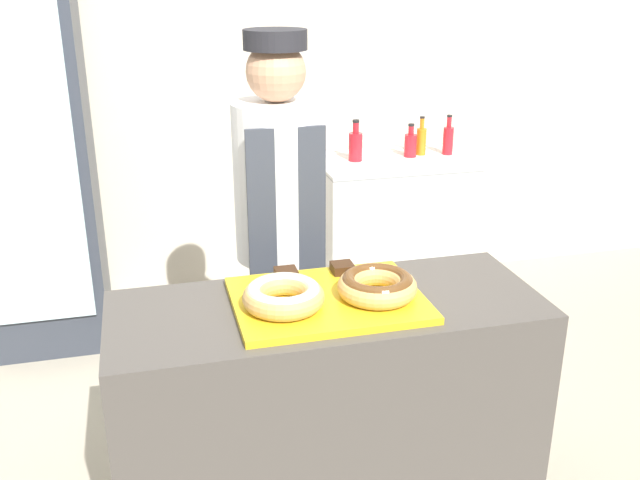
# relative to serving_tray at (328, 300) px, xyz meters

# --- Properties ---
(wall_back) EXTENTS (8.00, 0.06, 2.70)m
(wall_back) POSITION_rel_serving_tray_xyz_m (0.00, 2.13, 0.44)
(wall_back) COLOR beige
(wall_back) RESTS_ON ground_plane
(display_counter) EXTENTS (1.39, 0.55, 0.90)m
(display_counter) POSITION_rel_serving_tray_xyz_m (0.00, 0.00, -0.46)
(display_counter) COLOR #4C4742
(display_counter) RESTS_ON ground_plane
(serving_tray) EXTENTS (0.60, 0.46, 0.02)m
(serving_tray) POSITION_rel_serving_tray_xyz_m (0.00, 0.00, 0.00)
(serving_tray) COLOR yellow
(serving_tray) RESTS_ON display_counter
(donut_light_glaze) EXTENTS (0.25, 0.25, 0.08)m
(donut_light_glaze) POSITION_rel_serving_tray_xyz_m (-0.15, -0.04, 0.05)
(donut_light_glaze) COLOR tan
(donut_light_glaze) RESTS_ON serving_tray
(donut_chocolate_glaze) EXTENTS (0.25, 0.25, 0.08)m
(donut_chocolate_glaze) POSITION_rel_serving_tray_xyz_m (0.15, -0.04, 0.05)
(donut_chocolate_glaze) COLOR tan
(donut_chocolate_glaze) RESTS_ON serving_tray
(brownie_back_left) EXTENTS (0.07, 0.07, 0.03)m
(brownie_back_left) POSITION_rel_serving_tray_xyz_m (-0.10, 0.17, 0.03)
(brownie_back_left) COLOR #382111
(brownie_back_left) RESTS_ON serving_tray
(brownie_back_right) EXTENTS (0.07, 0.07, 0.03)m
(brownie_back_right) POSITION_rel_serving_tray_xyz_m (0.10, 0.17, 0.03)
(brownie_back_right) COLOR #382111
(brownie_back_right) RESTS_ON serving_tray
(baker_person) EXTENTS (0.34, 0.34, 1.70)m
(baker_person) POSITION_rel_serving_tray_xyz_m (-0.03, 0.62, -0.01)
(baker_person) COLOR #4C4C51
(baker_person) RESTS_ON ground_plane
(beverage_fridge) EXTENTS (0.56, 0.59, 1.99)m
(beverage_fridge) POSITION_rel_serving_tray_xyz_m (-1.06, 1.77, 0.08)
(beverage_fridge) COLOR #333842
(beverage_fridge) RESTS_ON ground_plane
(chest_freezer) EXTENTS (0.87, 0.59, 0.87)m
(chest_freezer) POSITION_rel_serving_tray_xyz_m (0.86, 1.77, -0.47)
(chest_freezer) COLOR silver
(chest_freezer) RESTS_ON ground_plane
(bottle_red) EXTENTS (0.08, 0.08, 0.23)m
(bottle_red) POSITION_rel_serving_tray_xyz_m (0.65, 1.80, 0.05)
(bottle_red) COLOR red
(bottle_red) RESTS_ON chest_freezer
(bottle_red_b) EXTENTS (0.06, 0.06, 0.23)m
(bottle_red_b) POSITION_rel_serving_tray_xyz_m (1.22, 1.81, 0.05)
(bottle_red_b) COLOR red
(bottle_red_b) RESTS_ON chest_freezer
(bottle_orange) EXTENTS (0.06, 0.06, 0.23)m
(bottle_orange) POSITION_rel_serving_tray_xyz_m (1.06, 1.85, 0.04)
(bottle_orange) COLOR orange
(bottle_orange) RESTS_ON chest_freezer
(bottle_red_b_b) EXTENTS (0.07, 0.07, 0.19)m
(bottle_red_b_b) POSITION_rel_serving_tray_xyz_m (0.98, 1.81, 0.03)
(bottle_red_b_b) COLOR red
(bottle_red_b_b) RESTS_ON chest_freezer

